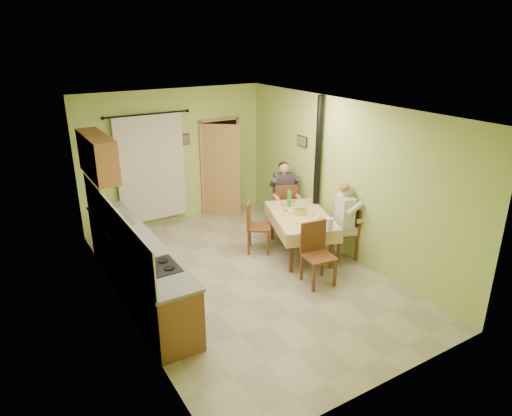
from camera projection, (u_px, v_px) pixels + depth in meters
floor at (246, 276)px, 7.67m from camera, size 4.00×6.00×0.01m
room_shell at (245, 172)px, 7.02m from camera, size 4.04×6.04×2.82m
kitchen_run at (137, 266)px, 7.00m from camera, size 0.64×3.64×1.56m
upper_cabinets at (97, 156)px, 7.45m from camera, size 0.35×1.40×0.70m
curtain at (151, 168)px, 9.27m from camera, size 1.70×0.07×2.22m
doorway at (221, 168)px, 10.06m from camera, size 0.96×0.56×2.15m
dining_table at (300, 234)px, 8.38m from camera, size 1.48×1.88×0.76m
tableware at (305, 214)px, 8.14m from camera, size 0.71×1.60×0.33m
chair_far at (283, 216)px, 9.45m from camera, size 0.57×0.57×1.01m
chair_near at (318, 267)px, 7.38m from camera, size 0.51×0.51×1.02m
chair_right at (345, 243)px, 8.23m from camera, size 0.50×0.50×0.95m
chair_left at (258, 236)px, 8.48m from camera, size 0.58×0.58×0.98m
man_far at (284, 188)px, 9.25m from camera, size 0.65×0.58×1.39m
man_right at (347, 212)px, 8.02m from camera, size 0.58×0.65×1.39m
stove_flue at (316, 190)px, 8.70m from camera, size 0.24×0.24×2.80m
picture_back at (185, 139)px, 9.54m from camera, size 0.19×0.03×0.23m
picture_right at (302, 141)px, 8.92m from camera, size 0.03×0.31×0.21m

